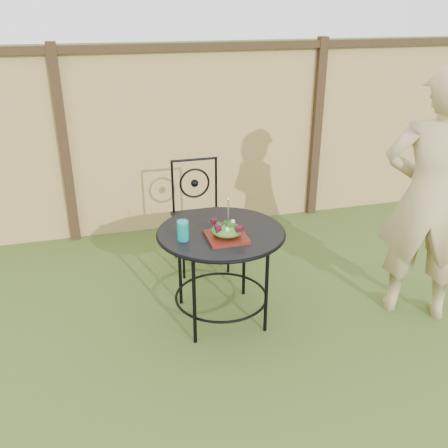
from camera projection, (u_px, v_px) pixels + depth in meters
name	position (u px, v px, depth m)	size (l,w,h in m)	color
ground	(268.00, 343.00, 3.53)	(60.00, 60.00, 0.00)	#294014
fence	(197.00, 138.00, 5.07)	(8.00, 0.12, 1.90)	#E0BA6E
patio_table	(221.00, 248.00, 3.60)	(0.92, 0.92, 0.72)	black
patio_chair	(199.00, 212.00, 4.44)	(0.46, 0.46, 0.95)	black
diner	(430.00, 198.00, 3.55)	(0.68, 0.45, 1.87)	tan
salad_plate	(227.00, 237.00, 3.42)	(0.27, 0.27, 0.02)	#470A0D
salad	(227.00, 230.00, 3.40)	(0.21, 0.21, 0.08)	#235614
fork	(228.00, 212.00, 3.35)	(0.01, 0.01, 0.18)	silver
drinking_glass	(183.00, 230.00, 3.38)	(0.08, 0.08, 0.14)	#0C908C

